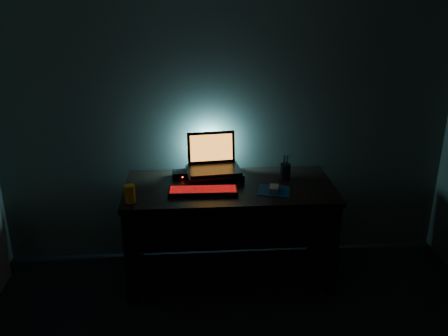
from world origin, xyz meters
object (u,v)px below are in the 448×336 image
object	(u,v)px
pen_cup	(285,171)
juice_glass	(130,194)
router	(182,174)
keyboard	(203,191)
mouse	(274,188)
laptop	(213,161)

from	to	relation	value
pen_cup	juice_glass	bearing A→B (deg)	-162.90
pen_cup	router	distance (m)	0.77
keyboard	mouse	size ratio (longest dim) A/B	4.72
laptop	mouse	bearing A→B (deg)	-43.95
mouse	juice_glass	bearing A→B (deg)	-159.81
pen_cup	juice_glass	size ratio (longest dim) A/B	0.93
router	juice_glass	bearing A→B (deg)	-133.18
keyboard	router	distance (m)	0.33
keyboard	mouse	distance (m)	0.50
juice_glass	router	bearing A→B (deg)	51.02
keyboard	router	world-z (taller)	router
laptop	pen_cup	size ratio (longest dim) A/B	3.62
keyboard	juice_glass	size ratio (longest dim) A/B	4.00
laptop	keyboard	world-z (taller)	laptop
mouse	juice_glass	distance (m)	0.99
pen_cup	juice_glass	xyz separation A→B (m)	(-1.10, -0.34, 0.00)
mouse	pen_cup	bearing A→B (deg)	75.13
laptop	mouse	xyz separation A→B (m)	(0.41, -0.32, -0.10)
laptop	pen_cup	xyz separation A→B (m)	(0.53, -0.10, -0.06)
mouse	juice_glass	world-z (taller)	juice_glass
juice_glass	router	size ratio (longest dim) A/B	0.81
laptop	router	distance (m)	0.25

